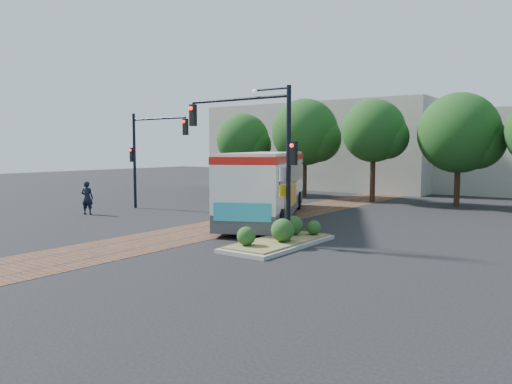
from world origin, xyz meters
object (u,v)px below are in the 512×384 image
signal_pole_left (146,147)px  officer (87,198)px  traffic_island (281,237)px  parked_car (262,190)px  signal_pole_main (262,140)px  city_bus (267,182)px

signal_pole_left → officer: bearing=-103.5°
traffic_island → parked_car: bearing=127.4°
signal_pole_main → officer: signal_pole_main is taller
traffic_island → officer: bearing=175.3°
traffic_island → signal_pole_main: 3.95m
city_bus → officer: 10.51m
signal_pole_main → signal_pole_left: 13.14m
traffic_island → parked_car: parked_car is taller
traffic_island → parked_car: (-11.72, 15.32, 0.25)m
signal_pole_main → officer: (-13.13, 1.06, -3.19)m
city_bus → signal_pole_main: signal_pole_main is taller
parked_car → traffic_island: bearing=-160.8°
parked_car → city_bus: bearing=-161.6°
officer → traffic_island: bearing=146.2°
officer → parked_car: bearing=-128.6°
signal_pole_main → signal_pole_left: size_ratio=1.00×
officer → signal_pole_main: bearing=146.3°
traffic_island → signal_pole_left: signal_pole_left is taller
signal_pole_main → parked_car: 18.99m
traffic_island → signal_pole_left: size_ratio=0.87×
traffic_island → signal_pole_main: signal_pole_main is taller
officer → parked_car: (2.37, 14.16, -0.39)m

